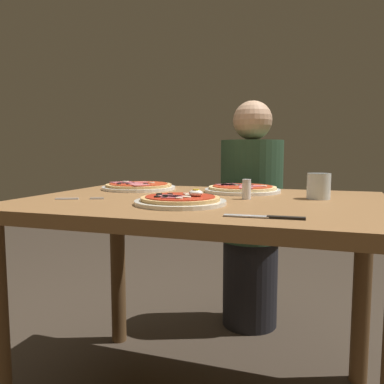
% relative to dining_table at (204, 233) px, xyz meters
% --- Properties ---
extents(dining_table, '(1.20, 0.86, 0.76)m').
position_rel_dining_table_xyz_m(dining_table, '(0.00, 0.00, 0.00)').
color(dining_table, olive).
rests_on(dining_table, ground).
extents(pizza_foreground, '(0.28, 0.28, 0.05)m').
position_rel_dining_table_xyz_m(pizza_foreground, '(-0.03, -0.15, 0.13)').
color(pizza_foreground, silver).
rests_on(pizza_foreground, dining_table).
extents(pizza_across_left, '(0.31, 0.31, 0.03)m').
position_rel_dining_table_xyz_m(pizza_across_left, '(-0.36, 0.23, 0.13)').
color(pizza_across_left, white).
rests_on(pizza_across_left, dining_table).
extents(pizza_across_right, '(0.30, 0.30, 0.03)m').
position_rel_dining_table_xyz_m(pizza_across_right, '(0.08, 0.25, 0.13)').
color(pizza_across_right, white).
rests_on(pizza_across_right, dining_table).
extents(water_glass_near, '(0.08, 0.08, 0.09)m').
position_rel_dining_table_xyz_m(water_glass_near, '(0.37, 0.12, 0.16)').
color(water_glass_near, silver).
rests_on(water_glass_near, dining_table).
extents(fork, '(0.15, 0.08, 0.00)m').
position_rel_dining_table_xyz_m(fork, '(-0.40, -0.15, 0.12)').
color(fork, silver).
rests_on(fork, dining_table).
extents(knife, '(0.20, 0.03, 0.01)m').
position_rel_dining_table_xyz_m(knife, '(0.26, -0.32, 0.12)').
color(knife, silver).
rests_on(knife, dining_table).
extents(salt_shaker, '(0.03, 0.03, 0.07)m').
position_rel_dining_table_xyz_m(salt_shaker, '(0.14, 0.03, 0.15)').
color(salt_shaker, white).
rests_on(salt_shaker, dining_table).
extents(diner_person, '(0.32, 0.32, 1.18)m').
position_rel_dining_table_xyz_m(diner_person, '(0.03, 0.75, -0.09)').
color(diner_person, black).
rests_on(diner_person, ground).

